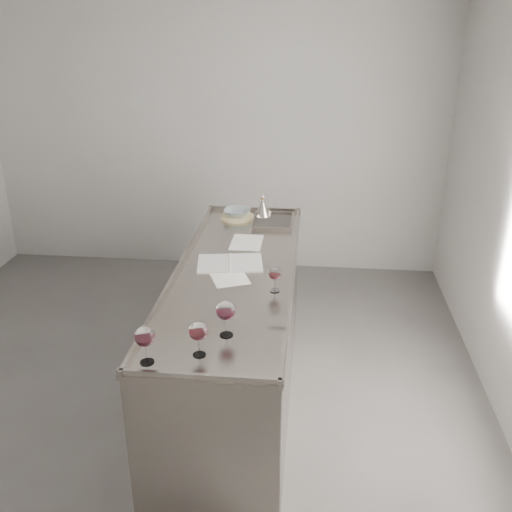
# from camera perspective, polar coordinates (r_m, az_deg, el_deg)

# --- Properties ---
(room_shell) EXTENTS (4.54, 5.04, 2.84)m
(room_shell) POSITION_cam_1_polar(r_m,az_deg,el_deg) (3.33, -11.49, 4.01)
(room_shell) COLOR #4D4A48
(room_shell) RESTS_ON ground
(counter) EXTENTS (0.77, 2.42, 0.97)m
(counter) POSITION_cam_1_polar(r_m,az_deg,el_deg) (3.89, -1.99, -7.69)
(counter) COLOR gray
(counter) RESTS_ON ground
(wine_glass_left) EXTENTS (0.10, 0.10, 0.19)m
(wine_glass_left) POSITION_cam_1_polar(r_m,az_deg,el_deg) (2.73, -11.04, -8.00)
(wine_glass_left) COLOR white
(wine_glass_left) RESTS_ON counter
(wine_glass_middle) EXTENTS (0.09, 0.09, 0.18)m
(wine_glass_middle) POSITION_cam_1_polar(r_m,az_deg,el_deg) (2.75, -5.79, -7.57)
(wine_glass_middle) COLOR white
(wine_glass_middle) RESTS_ON counter
(wine_glass_right) EXTENTS (0.10, 0.10, 0.20)m
(wine_glass_right) POSITION_cam_1_polar(r_m,az_deg,el_deg) (2.90, -3.04, -5.55)
(wine_glass_right) COLOR white
(wine_glass_right) RESTS_ON counter
(wine_glass_small) EXTENTS (0.08, 0.08, 0.16)m
(wine_glass_small) POSITION_cam_1_polar(r_m,az_deg,el_deg) (3.36, 1.91, -1.84)
(wine_glass_small) COLOR white
(wine_glass_small) RESTS_ON counter
(notebook) EXTENTS (0.46, 0.35, 0.02)m
(notebook) POSITION_cam_1_polar(r_m,az_deg,el_deg) (3.76, -2.61, -0.72)
(notebook) COLOR silver
(notebook) RESTS_ON counter
(loose_paper_top) EXTENTS (0.32, 0.37, 0.00)m
(loose_paper_top) POSITION_cam_1_polar(r_m,az_deg,el_deg) (3.59, -2.78, -1.98)
(loose_paper_top) COLOR silver
(loose_paper_top) RESTS_ON counter
(loose_paper_under) EXTENTS (0.22, 0.32, 0.00)m
(loose_paper_under) POSITION_cam_1_polar(r_m,az_deg,el_deg) (4.10, -0.95, 1.37)
(loose_paper_under) COLOR white
(loose_paper_under) RESTS_ON counter
(trivet) EXTENTS (0.28, 0.28, 0.02)m
(trivet) POSITION_cam_1_polar(r_m,az_deg,el_deg) (4.60, -1.89, 3.94)
(trivet) COLOR #C8B881
(trivet) RESTS_ON counter
(ceramic_bowl) EXTENTS (0.22, 0.22, 0.05)m
(ceramic_bowl) POSITION_cam_1_polar(r_m,az_deg,el_deg) (4.59, -1.89, 4.37)
(ceramic_bowl) COLOR gray
(ceramic_bowl) RESTS_ON trivet
(wine_funnel) EXTENTS (0.13, 0.13, 0.19)m
(wine_funnel) POSITION_cam_1_polar(r_m,az_deg,el_deg) (4.64, 0.68, 4.76)
(wine_funnel) COLOR #AEA49B
(wine_funnel) RESTS_ON counter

